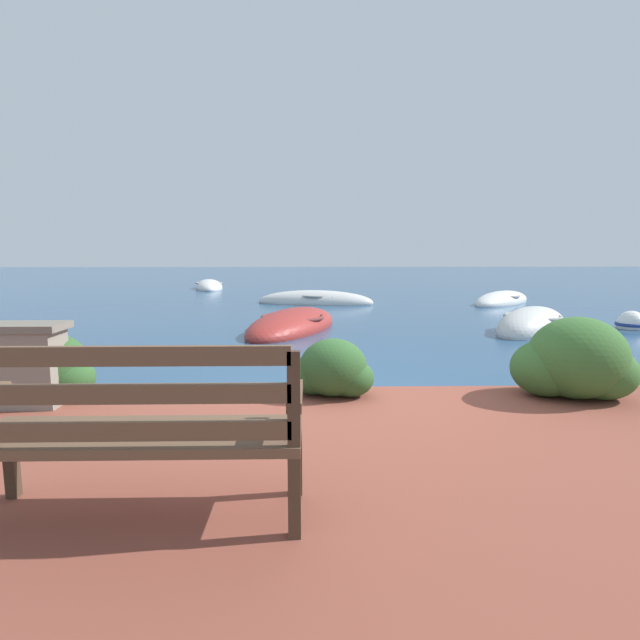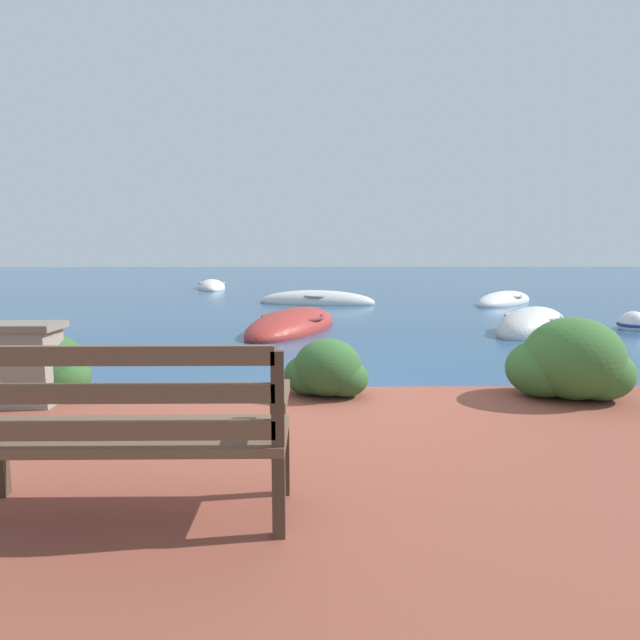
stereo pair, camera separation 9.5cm
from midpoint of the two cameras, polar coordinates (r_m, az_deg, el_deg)
ground_plane at (r=5.06m, az=1.09°, el=-10.04°), size 80.00×80.00×0.00m
park_bench at (r=2.67m, az=-20.76°, el=-11.41°), size 1.63×0.48×0.93m
hedge_clump_far_left at (r=5.23m, az=-28.63°, el=-4.95°), size 0.89×0.64×0.61m
hedge_clump_left at (r=4.66m, az=1.33°, el=-5.85°), size 0.79×0.57×0.54m
hedge_clump_centre at (r=5.11m, az=27.19°, el=-4.44°), size 1.10×0.79×0.75m
rowboat_nearest at (r=10.39m, az=23.37°, el=-0.88°), size 2.37×2.44×0.84m
rowboat_mid at (r=9.86m, az=-2.87°, el=-0.74°), size 2.33×3.50×0.72m
rowboat_far at (r=14.49m, az=-0.19°, el=2.09°), size 3.50×1.54×0.69m
rowboat_outer at (r=15.60m, az=20.46°, el=2.00°), size 2.75×2.84×0.63m
rowboat_distant at (r=20.61m, az=-12.14°, el=3.69°), size 1.65×3.20×0.64m
mooring_buoy at (r=11.69m, az=32.37°, el=-0.45°), size 0.59×0.59×0.53m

